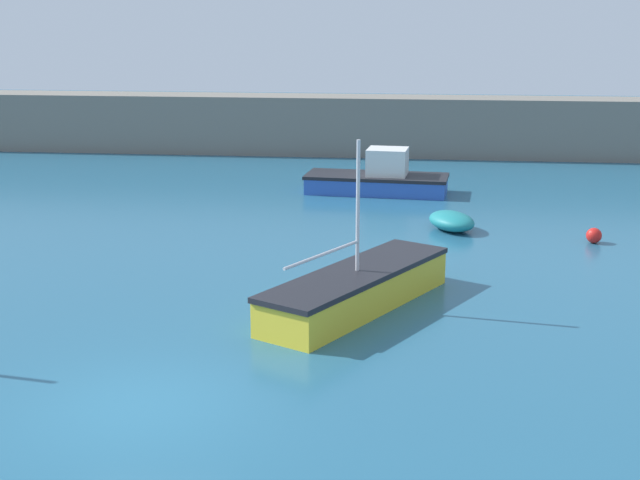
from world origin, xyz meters
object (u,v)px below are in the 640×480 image
motorboat_with_cabin (379,179)px  sailboat_twin_hulled (357,289)px  fishing_dinghy_green (452,221)px  mooring_buoy_red (594,236)px

motorboat_with_cabin → sailboat_twin_hulled: size_ratio=0.91×
sailboat_twin_hulled → fishing_dinghy_green: (2.34, 7.76, -0.17)m
motorboat_with_cabin → mooring_buoy_red: bearing=139.5°
sailboat_twin_hulled → mooring_buoy_red: size_ratio=13.06×
sailboat_twin_hulled → fishing_dinghy_green: size_ratio=2.69×
motorboat_with_cabin → mooring_buoy_red: (6.58, -6.65, -0.30)m
motorboat_with_cabin → fishing_dinghy_green: bearing=119.2°
fishing_dinghy_green → motorboat_with_cabin: bearing=-4.4°
mooring_buoy_red → motorboat_with_cabin: bearing=134.7°
motorboat_with_cabin → fishing_dinghy_green: motorboat_with_cabin is taller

